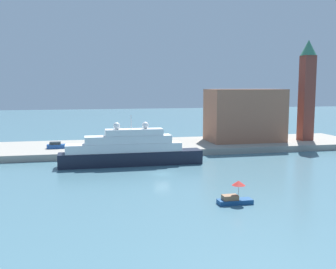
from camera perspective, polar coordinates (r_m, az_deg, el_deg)
name	(u,v)px	position (r m, az deg, el deg)	size (l,w,h in m)	color
ground	(162,174)	(68.31, -0.82, -5.73)	(400.00, 400.00, 0.00)	slate
quay_dock	(140,147)	(93.87, -4.03, -1.81)	(110.00, 21.03, 1.41)	gray
large_yacht	(130,151)	(75.68, -5.60, -2.34)	(27.34, 3.88, 9.60)	black
small_motorboat	(235,196)	(51.87, 9.66, -8.83)	(4.51, 1.72, 3.02)	navy
harbor_building	(245,115)	(100.39, 11.03, 2.77)	(18.38, 10.65, 12.96)	#9E664C
bell_tower	(307,87)	(105.56, 19.50, 6.56)	(3.96, 3.96, 25.12)	brown
parked_car	(56,146)	(90.49, -15.92, -1.55)	(3.98, 1.74, 1.44)	#1E4C99
person_figure	(78,148)	(84.89, -12.87, -1.86)	(0.36, 0.36, 1.79)	maroon
mooring_bollard	(174,148)	(85.69, 0.85, -1.91)	(0.41, 0.41, 0.75)	black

